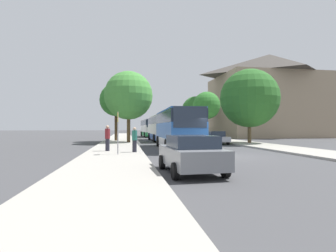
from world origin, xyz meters
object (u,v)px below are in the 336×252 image
(parked_car_right_near, at_px, (215,137))
(pedestrian_waiting_far, at_px, (135,140))
(tree_right_far, at_px, (207,106))
(pedestrian_waiting_near, at_px, (107,138))
(tree_left_near, at_px, (116,100))
(parked_car_left_curb, at_px, (191,153))
(tree_left_far, at_px, (129,96))
(bus_rear, at_px, (149,128))
(bus_middle, at_px, (161,128))
(tree_right_near, at_px, (249,98))
(bus_front, at_px, (177,128))
(tree_right_mid, at_px, (196,111))
(bus_stop_sign, at_px, (118,128))

(parked_car_right_near, height_order, pedestrian_waiting_far, pedestrian_waiting_far)
(parked_car_right_near, distance_m, tree_right_far, 12.71)
(pedestrian_waiting_near, distance_m, tree_left_near, 15.85)
(parked_car_left_curb, height_order, tree_left_far, tree_left_far)
(tree_left_near, bearing_deg, bus_rear, 70.51)
(bus_middle, height_order, parked_car_right_near, bus_middle)
(bus_rear, relative_size, parked_car_left_curb, 2.75)
(bus_middle, bearing_deg, tree_right_near, -44.22)
(bus_front, xyz_separation_m, tree_left_far, (-4.02, 8.45, 3.79))
(bus_middle, bearing_deg, parked_car_right_near, -55.16)
(bus_rear, xyz_separation_m, tree_right_mid, (8.59, -3.17, 3.25))
(bus_middle, height_order, tree_right_near, tree_right_near)
(bus_front, distance_m, tree_right_far, 19.68)
(bus_front, xyz_separation_m, tree_right_far, (8.32, 17.48, 3.54))
(bus_rear, height_order, tree_left_near, tree_left_near)
(parked_car_left_curb, height_order, tree_right_near, tree_right_near)
(bus_rear, xyz_separation_m, parked_car_right_near, (5.30, -23.14, -1.05))
(pedestrian_waiting_far, height_order, tree_right_near, tree_right_near)
(parked_car_left_curb, bearing_deg, pedestrian_waiting_near, 110.50)
(bus_rear, xyz_separation_m, tree_left_far, (-4.34, -20.62, 3.77))
(bus_rear, xyz_separation_m, pedestrian_waiting_near, (-6.02, -31.88, -0.69))
(tree_left_far, bearing_deg, bus_front, -64.55)
(parked_car_left_curb, distance_m, parked_car_right_near, 19.33)
(tree_left_far, bearing_deg, bus_middle, 47.56)
(parked_car_left_curb, height_order, pedestrian_waiting_far, pedestrian_waiting_far)
(bus_middle, distance_m, tree_left_far, 7.62)
(pedestrian_waiting_near, distance_m, tree_right_near, 17.21)
(bus_stop_sign, xyz_separation_m, tree_left_near, (-0.68, 17.77, 3.60))
(bus_middle, bearing_deg, pedestrian_waiting_far, -103.73)
(parked_car_left_curb, height_order, parked_car_right_near, parked_car_left_curb)
(bus_front, relative_size, tree_left_near, 1.42)
(bus_middle, relative_size, parked_car_left_curb, 2.83)
(bus_stop_sign, height_order, tree_left_far, tree_left_far)
(pedestrian_waiting_far, distance_m, tree_right_mid, 32.74)
(bus_rear, distance_m, bus_stop_sign, 34.79)
(parked_car_right_near, distance_m, bus_stop_sign, 15.44)
(parked_car_left_curb, bearing_deg, tree_right_far, 68.32)
(bus_front, distance_m, tree_left_near, 14.11)
(bus_rear, xyz_separation_m, bus_stop_sign, (-5.21, -34.40, 0.03))
(pedestrian_waiting_far, distance_m, tree_left_far, 13.26)
(bus_rear, relative_size, tree_right_far, 1.53)
(bus_middle, height_order, tree_left_far, tree_left_far)
(bus_middle, height_order, tree_left_near, tree_left_near)
(parked_car_right_near, distance_m, pedestrian_waiting_far, 13.68)
(bus_stop_sign, height_order, tree_right_far, tree_right_far)
(bus_stop_sign, xyz_separation_m, pedestrian_waiting_near, (-0.81, 2.52, -0.72))
(bus_middle, xyz_separation_m, tree_left_near, (-6.02, -0.91, 3.62))
(tree_right_near, xyz_separation_m, tree_right_mid, (-0.29, 21.06, -0.04))
(bus_middle, height_order, tree_right_far, tree_right_far)
(tree_right_mid, bearing_deg, tree_right_near, -89.22)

